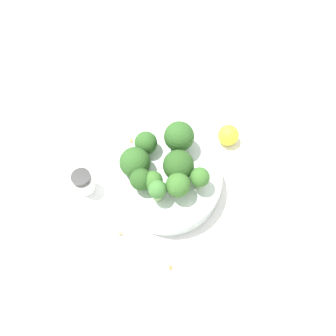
% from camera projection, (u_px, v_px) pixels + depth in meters
% --- Properties ---
extents(ground_plane, '(3.00, 3.00, 0.00)m').
position_uv_depth(ground_plane, '(168.00, 187.00, 0.66)').
color(ground_plane, white).
extents(bowl, '(0.20, 0.20, 0.05)m').
position_uv_depth(bowl, '(168.00, 182.00, 0.64)').
color(bowl, silver).
rests_on(bowl, ground_plane).
extents(broccoli_floret_0, '(0.06, 0.06, 0.07)m').
position_uv_depth(broccoli_floret_0, '(179.00, 137.00, 0.61)').
color(broccoli_floret_0, '#8EB770').
rests_on(broccoli_floret_0, bowl).
extents(broccoli_floret_1, '(0.06, 0.06, 0.07)m').
position_uv_depth(broccoli_floret_1, '(178.00, 165.00, 0.59)').
color(broccoli_floret_1, '#84AD66').
rests_on(broccoli_floret_1, bowl).
extents(broccoli_floret_2, '(0.04, 0.04, 0.06)m').
position_uv_depth(broccoli_floret_2, '(178.00, 185.00, 0.57)').
color(broccoli_floret_2, '#8EB770').
rests_on(broccoli_floret_2, bowl).
extents(broccoli_floret_3, '(0.04, 0.04, 0.06)m').
position_uv_depth(broccoli_floret_3, '(200.00, 178.00, 0.58)').
color(broccoli_floret_3, '#8EB770').
rests_on(broccoli_floret_3, bowl).
extents(broccoli_floret_4, '(0.04, 0.04, 0.05)m').
position_uv_depth(broccoli_floret_4, '(153.00, 181.00, 0.58)').
color(broccoli_floret_4, '#8EB770').
rests_on(broccoli_floret_4, bowl).
extents(broccoli_floret_5, '(0.06, 0.06, 0.06)m').
position_uv_depth(broccoli_floret_5, '(135.00, 162.00, 0.60)').
color(broccoli_floret_5, '#84AD66').
rests_on(broccoli_floret_5, bowl).
extents(broccoli_floret_6, '(0.03, 0.03, 0.05)m').
position_uv_depth(broccoli_floret_6, '(157.00, 190.00, 0.57)').
color(broccoli_floret_6, '#8EB770').
rests_on(broccoli_floret_6, bowl).
extents(broccoli_floret_7, '(0.04, 0.04, 0.05)m').
position_uv_depth(broccoli_floret_7, '(146.00, 143.00, 0.62)').
color(broccoli_floret_7, '#7A9E5B').
rests_on(broccoli_floret_7, bowl).
extents(broccoli_floret_8, '(0.04, 0.04, 0.05)m').
position_uv_depth(broccoli_floret_8, '(141.00, 180.00, 0.58)').
color(broccoli_floret_8, '#8EB770').
rests_on(broccoli_floret_8, bowl).
extents(pepper_shaker, '(0.04, 0.04, 0.06)m').
position_uv_depth(pepper_shaker, '(84.00, 182.00, 0.63)').
color(pepper_shaker, silver).
rests_on(pepper_shaker, ground_plane).
extents(lemon_wedge, '(0.04, 0.04, 0.04)m').
position_uv_depth(lemon_wedge, '(228.00, 135.00, 0.69)').
color(lemon_wedge, yellow).
rests_on(lemon_wedge, ground_plane).
extents(almond_crumb_0, '(0.01, 0.01, 0.01)m').
position_uv_depth(almond_crumb_0, '(120.00, 233.00, 0.61)').
color(almond_crumb_0, tan).
rests_on(almond_crumb_0, ground_plane).
extents(almond_crumb_1, '(0.01, 0.01, 0.01)m').
position_uv_depth(almond_crumb_1, '(131.00, 140.00, 0.70)').
color(almond_crumb_1, olive).
rests_on(almond_crumb_1, ground_plane).
extents(almond_crumb_2, '(0.01, 0.01, 0.01)m').
position_uv_depth(almond_crumb_2, '(170.00, 267.00, 0.58)').
color(almond_crumb_2, olive).
rests_on(almond_crumb_2, ground_plane).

